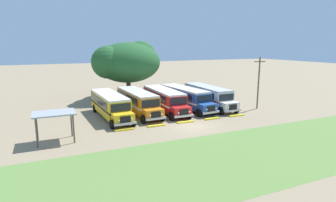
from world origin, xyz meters
TOP-DOWN VIEW (x-y plane):
  - ground_plane at (0.00, 0.00)m, footprint 220.00×220.00m
  - foreground_grass_strip at (0.00, -8.59)m, footprint 80.00×10.81m
  - parked_bus_slot_0 at (-7.12, 7.61)m, footprint 3.09×10.89m
  - parked_bus_slot_1 at (-3.45, 8.20)m, footprint 3.00×10.88m
  - parked_bus_slot_2 at (0.17, 7.99)m, footprint 2.78×10.85m
  - parked_bus_slot_3 at (3.36, 8.15)m, footprint 3.56×10.97m
  - parked_bus_slot_4 at (6.89, 7.87)m, footprint 2.72×10.85m
  - curb_wheelstop_0 at (-7.08, 1.64)m, footprint 2.00×0.36m
  - curb_wheelstop_1 at (-3.54, 1.64)m, footprint 2.00×0.36m
  - curb_wheelstop_2 at (0.00, 1.64)m, footprint 2.00×0.36m
  - curb_wheelstop_3 at (3.54, 1.64)m, footprint 2.00×0.36m
  - curb_wheelstop_4 at (7.08, 1.64)m, footprint 2.00×0.36m
  - broad_shade_tree at (-1.78, 18.99)m, footprint 11.11×11.04m
  - utility_pole at (12.25, 3.88)m, footprint 1.80×0.20m
  - waiting_shelter at (-13.63, 0.90)m, footprint 3.60×2.60m

SIDE VIEW (x-z plane):
  - ground_plane at x=0.00m, z-range 0.00..0.00m
  - foreground_grass_strip at x=0.00m, z-range 0.00..0.01m
  - curb_wheelstop_0 at x=-7.08m, z-range 0.00..0.15m
  - curb_wheelstop_1 at x=-3.54m, z-range 0.00..0.15m
  - curb_wheelstop_2 at x=0.00m, z-range 0.00..0.15m
  - curb_wheelstop_3 at x=3.54m, z-range 0.00..0.15m
  - curb_wheelstop_4 at x=7.08m, z-range 0.00..0.15m
  - parked_bus_slot_0 at x=-7.12m, z-range 0.17..2.99m
  - parked_bus_slot_1 at x=-3.45m, z-range 0.17..2.99m
  - parked_bus_slot_2 at x=0.17m, z-range 0.17..2.99m
  - parked_bus_slot_3 at x=3.36m, z-range 0.17..2.99m
  - parked_bus_slot_4 at x=6.89m, z-range 0.17..2.99m
  - waiting_shelter at x=-13.63m, z-range 1.09..3.81m
  - utility_pole at x=12.25m, z-range 0.25..7.25m
  - broad_shade_tree at x=-1.78m, z-range 1.27..10.49m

